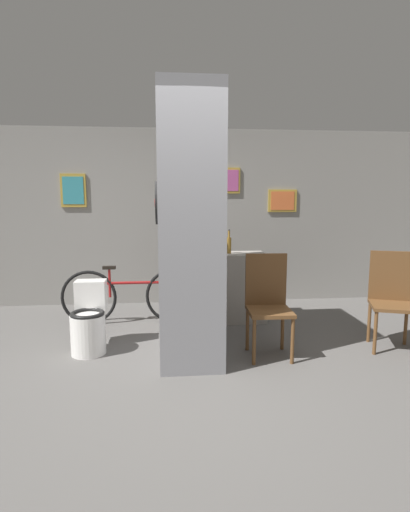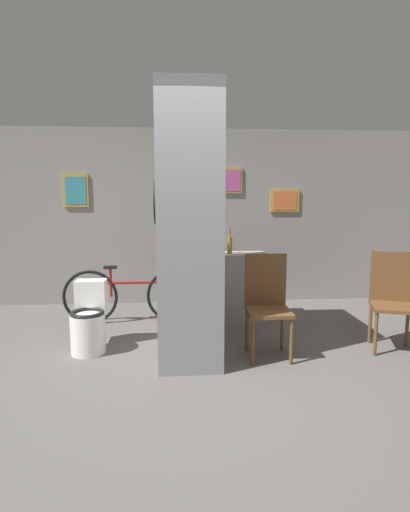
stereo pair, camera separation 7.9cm
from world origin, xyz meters
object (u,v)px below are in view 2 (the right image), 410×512
chair_near_pillar (267,301)px  bottle_tall (230,244)px  toilet (89,322)px  chair_by_doorway (392,297)px  bicycle (132,295)px

chair_near_pillar → bottle_tall: 1.25m
toilet → chair_by_doorway: 3.21m
chair_near_pillar → chair_by_doorway: same height
chair_by_doorway → bicycle: bearing=177.8°
chair_by_doorway → bottle_tall: bottle_tall is taller
chair_near_pillar → bicycle: (-1.48, 1.15, -0.20)m
bicycle → bottle_tall: bottle_tall is taller
chair_near_pillar → bicycle: chair_near_pillar is taller
chair_near_pillar → bicycle: 1.88m
chair_by_doorway → bicycle: (-2.84, 1.09, -0.20)m
bicycle → bottle_tall: bearing=-0.3°
toilet → chair_near_pillar: chair_near_pillar is taller
toilet → bottle_tall: bearing=29.7°
chair_by_doorway → bottle_tall: 1.97m
chair_by_doorway → bicycle: size_ratio=0.59×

